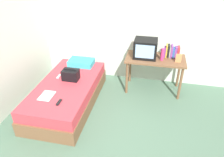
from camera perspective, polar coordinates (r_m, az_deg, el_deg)
The scene contains 13 objects.
ground_plane at distance 3.50m, azimuth 0.10°, elevation -15.64°, with size 8.00×8.00×0.00m, color #4C6B56.
wall_back at distance 4.56m, azimuth 5.54°, elevation 14.91°, with size 5.20×0.10×2.60m, color silver.
bed at distance 4.13m, azimuth -11.82°, elevation -3.97°, with size 1.00×2.00×0.46m.
desk at distance 4.34m, azimuth 11.45°, elevation 4.32°, with size 1.16×0.60×0.74m.
tv at distance 4.23m, azimuth 8.95°, elevation 7.98°, with size 0.44×0.39×0.36m.
water_bottle at distance 4.18m, azimuth 13.33°, elevation 6.31°, with size 0.06×0.06×0.24m, color #E53372.
book_row at distance 4.37m, azimuth 15.65°, elevation 6.96°, with size 0.30×0.17×0.25m.
picture_frame at distance 4.18m, azimuth 17.40°, elevation 5.19°, with size 0.11×0.02×0.17m, color #B27F4C.
pillow at distance 4.58m, azimuth -8.25°, elevation 4.30°, with size 0.51×0.34×0.12m, color #33A8B7.
handbag at distance 4.05m, azimuth -11.03°, elevation 0.99°, with size 0.30×0.20×0.23m.
magazine at distance 3.74m, azimuth -17.08°, elevation -4.42°, with size 0.21×0.29×0.01m, color white.
remote_dark at distance 3.52m, azimuth -14.02°, elevation -6.19°, with size 0.04×0.16×0.02m, color black.
remote_silver at distance 4.23m, azimuth -14.05°, elevation 0.55°, with size 0.04×0.14×0.02m, color #B7B7BC.
Camera 1 is at (0.50, -2.36, 2.53)m, focal length 34.10 mm.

